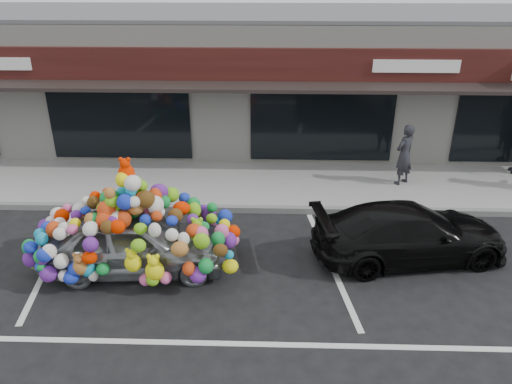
{
  "coord_description": "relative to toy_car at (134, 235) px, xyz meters",
  "views": [
    {
      "loc": [
        1.49,
        -8.76,
        5.87
      ],
      "look_at": [
        1.18,
        1.4,
        1.08
      ],
      "focal_mm": 35.0,
      "sensor_mm": 36.0,
      "label": 1
    }
  ],
  "objects": [
    {
      "name": "ground",
      "position": [
        1.23,
        0.11,
        -0.8
      ],
      "size": [
        90.0,
        90.0,
        0.0
      ],
      "primitive_type": "plane",
      "color": "black",
      "rests_on": "ground"
    },
    {
      "name": "shop_building",
      "position": [
        1.23,
        8.55,
        1.36
      ],
      "size": [
        24.0,
        7.2,
        4.31
      ],
      "color": "silver",
      "rests_on": "ground"
    },
    {
      "name": "sidewalk",
      "position": [
        1.23,
        4.11,
        -0.72
      ],
      "size": [
        26.0,
        3.0,
        0.15
      ],
      "primitive_type": "cube",
      "color": "gray",
      "rests_on": "ground"
    },
    {
      "name": "kerb",
      "position": [
        1.23,
        2.61,
        -0.72
      ],
      "size": [
        26.0,
        0.18,
        0.16
      ],
      "primitive_type": "cube",
      "color": "slate",
      "rests_on": "ground"
    },
    {
      "name": "parking_stripe_left",
      "position": [
        -1.97,
        0.31,
        -0.8
      ],
      "size": [
        0.73,
        4.37,
        0.01
      ],
      "primitive_type": "cube",
      "rotation": [
        0.0,
        0.0,
        0.14
      ],
      "color": "silver",
      "rests_on": "ground"
    },
    {
      "name": "parking_stripe_mid",
      "position": [
        4.03,
        0.31,
        -0.8
      ],
      "size": [
        0.73,
        4.37,
        0.01
      ],
      "primitive_type": "cube",
      "rotation": [
        0.0,
        0.0,
        0.14
      ],
      "color": "silver",
      "rests_on": "ground"
    },
    {
      "name": "lane_line",
      "position": [
        3.23,
        -2.19,
        -0.8
      ],
      "size": [
        14.0,
        0.12,
        0.01
      ],
      "primitive_type": "cube",
      "color": "silver",
      "rests_on": "ground"
    },
    {
      "name": "toy_car",
      "position": [
        0.0,
        0.0,
        0.0
      ],
      "size": [
        2.77,
        4.15,
        2.36
      ],
      "rotation": [
        0.0,
        0.0,
        1.64
      ],
      "color": "#979AA1",
      "rests_on": "ground"
    },
    {
      "name": "black_sedan",
      "position": [
        5.7,
        0.6,
        -0.2
      ],
      "size": [
        2.34,
        4.34,
        1.19
      ],
      "primitive_type": "imported",
      "rotation": [
        0.0,
        0.0,
        1.74
      ],
      "color": "black",
      "rests_on": "ground"
    },
    {
      "name": "pedestrian_a",
      "position": [
        6.39,
        4.2,
        0.2
      ],
      "size": [
        0.74,
        0.7,
        1.7
      ],
      "primitive_type": "imported",
      "rotation": [
        0.0,
        0.0,
        3.81
      ],
      "color": "black",
      "rests_on": "sidewalk"
    }
  ]
}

